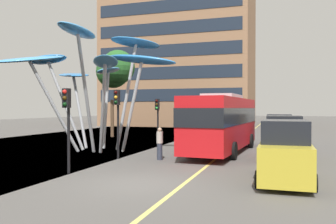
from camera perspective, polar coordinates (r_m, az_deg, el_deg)
name	(u,v)px	position (r m, az deg, el deg)	size (l,w,h in m)	color
ground	(120,184)	(13.19, -7.84, -11.50)	(120.00, 240.00, 0.10)	#54514F
red_bus	(223,121)	(21.72, 8.90, -1.42)	(3.21, 10.62, 3.57)	red
leaf_sculpture	(92,64)	(23.03, -12.31, 7.66)	(10.54, 8.74, 7.62)	#9EA0A5
traffic_light_kerb_near	(67,112)	(15.01, -16.12, 0.01)	(0.28, 0.42, 3.54)	black
traffic_light_kerb_far	(117,109)	(18.84, -8.28, 0.49)	(0.28, 0.42, 3.70)	black
traffic_light_island_mid	(157,112)	(25.33, -1.74, 0.05)	(0.28, 0.42, 3.40)	black
car_parked_near	(285,153)	(13.65, 18.54, -6.39)	(1.95, 4.48, 2.28)	gold
car_parked_mid	(284,139)	(19.51, 18.41, -4.22)	(2.08, 4.17, 2.32)	gold
car_parked_far	(279,131)	(26.33, 17.69, -3.01)	(2.00, 3.86, 2.29)	navy
tree_pavement_near	(116,69)	(33.11, -8.47, 6.97)	(3.93, 3.68, 8.06)	brown
pedestrian	(160,143)	(18.49, -1.37, -5.16)	(0.34, 0.34, 1.71)	#2D3342
backdrop_building	(181,47)	(58.32, 2.20, 10.52)	(22.64, 15.36, 25.52)	#936B4C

